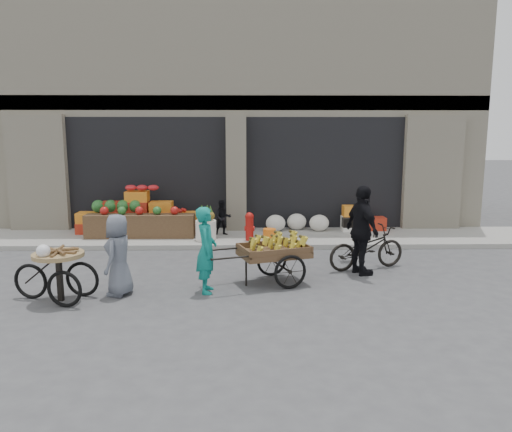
{
  "coord_description": "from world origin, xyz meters",
  "views": [
    {
      "loc": [
        0.28,
        -8.75,
        2.85
      ],
      "look_at": [
        0.47,
        1.44,
        1.1
      ],
      "focal_mm": 35.0,
      "sensor_mm": 36.0,
      "label": 1
    }
  ],
  "objects_px": {
    "vendor_woman": "(206,250)",
    "bicycle": "(366,248)",
    "vendor_grey": "(119,255)",
    "cyclist": "(362,230)",
    "orange_bucket": "(269,235)",
    "seated_person": "(223,218)",
    "banana_cart": "(272,250)",
    "tricycle_cart": "(59,268)",
    "fire_hydrant": "(249,225)",
    "pineapple_bin": "(206,230)"
  },
  "relations": [
    {
      "from": "fire_hydrant",
      "to": "orange_bucket",
      "type": "bearing_deg",
      "value": -5.71
    },
    {
      "from": "banana_cart",
      "to": "tricycle_cart",
      "type": "xyz_separation_m",
      "value": [
        -3.63,
        -0.93,
        -0.08
      ]
    },
    {
      "from": "banana_cart",
      "to": "cyclist",
      "type": "distance_m",
      "value": 1.92
    },
    {
      "from": "banana_cart",
      "to": "cyclist",
      "type": "xyz_separation_m",
      "value": [
        1.82,
        0.55,
        0.25
      ]
    },
    {
      "from": "vendor_woman",
      "to": "bicycle",
      "type": "height_order",
      "value": "vendor_woman"
    },
    {
      "from": "pineapple_bin",
      "to": "fire_hydrant",
      "type": "relative_size",
      "value": 0.73
    },
    {
      "from": "seated_person",
      "to": "vendor_grey",
      "type": "xyz_separation_m",
      "value": [
        -1.6,
        -4.48,
        0.13
      ]
    },
    {
      "from": "pineapple_bin",
      "to": "cyclist",
      "type": "xyz_separation_m",
      "value": [
        3.32,
        -2.71,
        0.53
      ]
    },
    {
      "from": "fire_hydrant",
      "to": "banana_cart",
      "type": "xyz_separation_m",
      "value": [
        0.4,
        -3.21,
        0.15
      ]
    },
    {
      "from": "fire_hydrant",
      "to": "cyclist",
      "type": "height_order",
      "value": "cyclist"
    },
    {
      "from": "orange_bucket",
      "to": "bicycle",
      "type": "relative_size",
      "value": 0.19
    },
    {
      "from": "orange_bucket",
      "to": "vendor_woman",
      "type": "height_order",
      "value": "vendor_woman"
    },
    {
      "from": "fire_hydrant",
      "to": "vendor_grey",
      "type": "bearing_deg",
      "value": -120.96
    },
    {
      "from": "pineapple_bin",
      "to": "tricycle_cart",
      "type": "bearing_deg",
      "value": -116.97
    },
    {
      "from": "orange_bucket",
      "to": "vendor_grey",
      "type": "bearing_deg",
      "value": -126.5
    },
    {
      "from": "fire_hydrant",
      "to": "vendor_woman",
      "type": "relative_size",
      "value": 0.46
    },
    {
      "from": "bicycle",
      "to": "banana_cart",
      "type": "bearing_deg",
      "value": 96.85
    },
    {
      "from": "pineapple_bin",
      "to": "orange_bucket",
      "type": "relative_size",
      "value": 1.62
    },
    {
      "from": "tricycle_cart",
      "to": "cyclist",
      "type": "xyz_separation_m",
      "value": [
        5.45,
        1.48,
        0.33
      ]
    },
    {
      "from": "banana_cart",
      "to": "tricycle_cart",
      "type": "bearing_deg",
      "value": 175.34
    },
    {
      "from": "pineapple_bin",
      "to": "fire_hydrant",
      "type": "bearing_deg",
      "value": -2.6
    },
    {
      "from": "seated_person",
      "to": "bicycle",
      "type": "height_order",
      "value": "seated_person"
    },
    {
      "from": "seated_person",
      "to": "tricycle_cart",
      "type": "height_order",
      "value": "seated_person"
    },
    {
      "from": "pineapple_bin",
      "to": "orange_bucket",
      "type": "xyz_separation_m",
      "value": [
        1.6,
        -0.1,
        -0.1
      ]
    },
    {
      "from": "cyclist",
      "to": "tricycle_cart",
      "type": "bearing_deg",
      "value": 86.83
    },
    {
      "from": "pineapple_bin",
      "to": "bicycle",
      "type": "bearing_deg",
      "value": -33.27
    },
    {
      "from": "tricycle_cart",
      "to": "bicycle",
      "type": "bearing_deg",
      "value": 30.01
    },
    {
      "from": "orange_bucket",
      "to": "fire_hydrant",
      "type": "bearing_deg",
      "value": 174.29
    },
    {
      "from": "banana_cart",
      "to": "bicycle",
      "type": "distance_m",
      "value": 2.24
    },
    {
      "from": "pineapple_bin",
      "to": "cyclist",
      "type": "relative_size",
      "value": 0.29
    },
    {
      "from": "pineapple_bin",
      "to": "fire_hydrant",
      "type": "height_order",
      "value": "fire_hydrant"
    },
    {
      "from": "seated_person",
      "to": "orange_bucket",
      "type": "bearing_deg",
      "value": -40.26
    },
    {
      "from": "pineapple_bin",
      "to": "bicycle",
      "type": "relative_size",
      "value": 0.3
    },
    {
      "from": "vendor_woman",
      "to": "cyclist",
      "type": "distance_m",
      "value": 3.18
    },
    {
      "from": "fire_hydrant",
      "to": "banana_cart",
      "type": "bearing_deg",
      "value": -82.95
    },
    {
      "from": "vendor_grey",
      "to": "fire_hydrant",
      "type": "bearing_deg",
      "value": 159.79
    },
    {
      "from": "pineapple_bin",
      "to": "cyclist",
      "type": "distance_m",
      "value": 4.32
    },
    {
      "from": "pineapple_bin",
      "to": "vendor_grey",
      "type": "relative_size",
      "value": 0.36
    },
    {
      "from": "fire_hydrant",
      "to": "tricycle_cart",
      "type": "xyz_separation_m",
      "value": [
        -3.23,
        -4.14,
        0.06
      ]
    },
    {
      "from": "tricycle_cart",
      "to": "vendor_grey",
      "type": "height_order",
      "value": "vendor_grey"
    },
    {
      "from": "banana_cart",
      "to": "tricycle_cart",
      "type": "relative_size",
      "value": 1.57
    },
    {
      "from": "fire_hydrant",
      "to": "seated_person",
      "type": "relative_size",
      "value": 0.76
    },
    {
      "from": "fire_hydrant",
      "to": "banana_cart",
      "type": "relative_size",
      "value": 0.31
    },
    {
      "from": "tricycle_cart",
      "to": "bicycle",
      "type": "xyz_separation_m",
      "value": [
        5.65,
        1.88,
        -0.11
      ]
    },
    {
      "from": "banana_cart",
      "to": "vendor_woman",
      "type": "distance_m",
      "value": 1.29
    },
    {
      "from": "fire_hydrant",
      "to": "seated_person",
      "type": "height_order",
      "value": "seated_person"
    },
    {
      "from": "orange_bucket",
      "to": "vendor_woman",
      "type": "bearing_deg",
      "value": -109.27
    },
    {
      "from": "seated_person",
      "to": "tricycle_cart",
      "type": "xyz_separation_m",
      "value": [
        -2.53,
        -4.79,
        -0.02
      ]
    },
    {
      "from": "vendor_woman",
      "to": "bicycle",
      "type": "bearing_deg",
      "value": -67.95
    },
    {
      "from": "vendor_woman",
      "to": "vendor_grey",
      "type": "bearing_deg",
      "value": 92.05
    }
  ]
}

